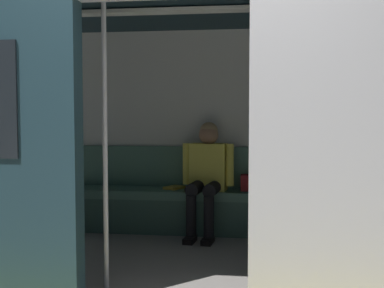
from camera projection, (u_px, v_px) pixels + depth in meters
train_car at (178, 85)px, 4.18m from camera, size 6.40×2.58×2.32m
bench_seat at (200, 200)px, 5.16m from camera, size 3.10×0.44×0.46m
person_seated at (207, 171)px, 5.08m from camera, size 0.55×0.70×1.19m
handbag at (253, 183)px, 5.12m from camera, size 0.26×0.15×0.17m
book at (174, 188)px, 5.26m from camera, size 0.24×0.26×0.03m
grab_pole_door at (105, 139)px, 3.49m from camera, size 0.04×0.04×2.18m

